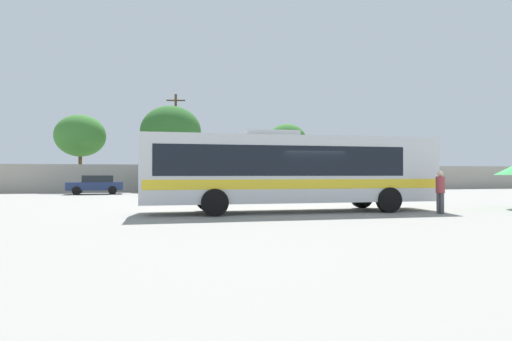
# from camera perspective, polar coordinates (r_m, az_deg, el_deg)

# --- Properties ---
(ground_plane) EXTENTS (300.00, 300.00, 0.00)m
(ground_plane) POSITION_cam_1_polar(r_m,az_deg,el_deg) (27.73, -0.69, -3.73)
(ground_plane) COLOR gray
(perimeter_wall) EXTENTS (80.00, 0.30, 2.40)m
(perimeter_wall) POSITION_cam_1_polar(r_m,az_deg,el_deg) (39.68, -4.76, -1.00)
(perimeter_wall) COLOR #9E998C
(perimeter_wall) RESTS_ON ground_plane
(coach_bus_silver_yellow) EXTENTS (12.41, 2.95, 3.37)m
(coach_bus_silver_yellow) POSITION_cam_1_polar(r_m,az_deg,el_deg) (18.07, 4.27, 0.22)
(coach_bus_silver_yellow) COLOR silver
(coach_bus_silver_yellow) RESTS_ON ground_plane
(attendant_by_bus_door) EXTENTS (0.44, 0.44, 1.72)m
(attendant_by_bus_door) POSITION_cam_1_polar(r_m,az_deg,el_deg) (18.69, 23.22, -2.33)
(attendant_by_bus_door) COLOR #4C4C51
(attendant_by_bus_door) RESTS_ON ground_plane
(parked_car_leftmost_dark_blue) EXTENTS (4.26, 2.23, 1.46)m
(parked_car_leftmost_dark_blue) POSITION_cam_1_polar(r_m,az_deg,el_deg) (35.79, -20.45, -1.71)
(parked_car_leftmost_dark_blue) COLOR navy
(parked_car_leftmost_dark_blue) RESTS_ON ground_plane
(parked_car_second_dark_blue) EXTENTS (4.25, 2.10, 1.46)m
(parked_car_second_dark_blue) POSITION_cam_1_polar(r_m,az_deg,el_deg) (36.37, -11.54, -1.71)
(parked_car_second_dark_blue) COLOR navy
(parked_car_second_dark_blue) RESTS_ON ground_plane
(utility_pole_near) EXTENTS (1.79, 0.45, 9.28)m
(utility_pole_near) POSITION_cam_1_polar(r_m,az_deg,el_deg) (42.30, -10.59, 3.96)
(utility_pole_near) COLOR #4C3823
(utility_pole_near) RESTS_ON ground_plane
(roadside_tree_left) EXTENTS (4.53, 4.53, 7.02)m
(roadside_tree_left) POSITION_cam_1_polar(r_m,az_deg,el_deg) (42.77, -22.26, 4.27)
(roadside_tree_left) COLOR brown
(roadside_tree_left) RESTS_ON ground_plane
(roadside_tree_midleft) EXTENTS (5.74, 5.74, 8.08)m
(roadside_tree_midleft) POSITION_cam_1_polar(r_m,az_deg,el_deg) (42.06, -11.22, 5.09)
(roadside_tree_midleft) COLOR brown
(roadside_tree_midleft) RESTS_ON ground_plane
(roadside_tree_midright) EXTENTS (4.36, 4.36, 7.15)m
(roadside_tree_midright) POSITION_cam_1_polar(r_m,az_deg,el_deg) (48.22, 4.12, 3.96)
(roadside_tree_midright) COLOR brown
(roadside_tree_midright) RESTS_ON ground_plane
(roadside_tree_right) EXTENTS (3.95, 3.95, 5.44)m
(roadside_tree_right) POSITION_cam_1_polar(r_m,az_deg,el_deg) (52.97, 20.15, 1.94)
(roadside_tree_right) COLOR brown
(roadside_tree_right) RESTS_ON ground_plane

